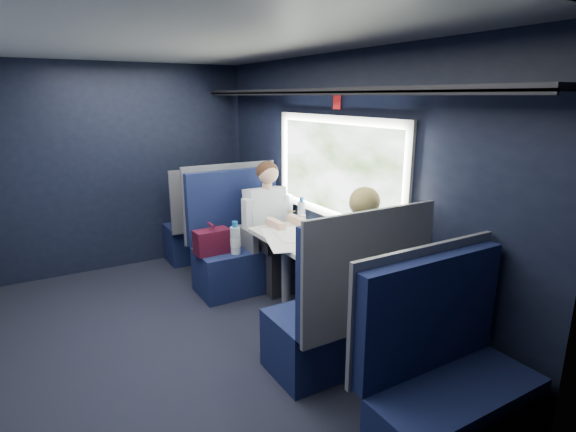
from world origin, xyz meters
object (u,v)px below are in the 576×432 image
bottle_small (301,211)px  seat_row_back (446,387)px  seat_bay_far (344,316)px  laptop (330,223)px  table (301,245)px  seat_bay_near (240,247)px  cup (302,219)px  man (270,220)px  woman (358,262)px  seat_row_front (210,226)px

bottle_small → seat_row_back: bearing=-101.4°
seat_bay_far → laptop: 1.14m
laptop → bottle_small: (-0.09, 0.37, 0.05)m
table → laptop: size_ratio=3.08×
seat_bay_near → cup: (0.44, -0.50, 0.36)m
seat_row_back → laptop: size_ratio=3.58×
man → seat_bay_far: bearing=-99.0°
seat_bay_near → seat_row_back: bearing=-89.7°
woman → man: bearing=90.0°
table → seat_row_back: (-0.18, -1.80, -0.25)m
seat_bay_far → man: size_ratio=0.95×
woman → cup: (0.18, 1.08, 0.05)m
seat_bay_near → woman: woman is taller
man → laptop: size_ratio=4.08×
table → laptop: laptop is taller
table → cup: (0.24, 0.37, 0.12)m
table → seat_bay_far: seat_bay_far is taller
man → woman: same height
seat_bay_far → cup: bearing=71.1°
seat_bay_near → seat_row_back: (0.02, -2.67, -0.01)m
seat_bay_far → cup: seat_bay_far is taller
seat_bay_far → laptop: (0.53, 0.93, 0.39)m
woman → seat_bay_far: bearing=-146.2°
seat_bay_far → laptop: bearing=60.1°
seat_row_front → cup: (0.43, -1.43, 0.37)m
seat_row_back → laptop: (0.53, 1.85, 0.39)m
seat_row_front → laptop: size_ratio=3.58×
seat_bay_near → seat_row_front: size_ratio=1.09×
bottle_small → seat_bay_near: bearing=135.8°
seat_row_front → bottle_small: 1.51m
seat_row_front → bottle_small: bearing=-72.0°
table → bottle_small: bearing=57.7°
table → seat_bay_near: (-0.20, 0.87, -0.24)m
woman → cup: size_ratio=15.63×
woman → laptop: bearing=69.6°
seat_row_front → cup: 1.53m
man → bottle_small: man is taller
laptop → cup: laptop is taller
table → man: 0.70m
seat_bay_far → seat_row_front: bearing=90.0°
man → woman: 1.41m
seat_bay_near → bottle_small: bearing=-44.2°
seat_bay_near → bottle_small: 0.77m
seat_bay_near → laptop: 1.06m
seat_bay_far → seat_row_front: size_ratio=1.09×
laptop → bottle_small: bottle_small is taller
seat_bay_near → seat_bay_far: same height
bottle_small → table: bearing=-122.3°
seat_bay_far → bottle_small: bearing=70.9°
cup → bottle_small: bearing=67.9°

